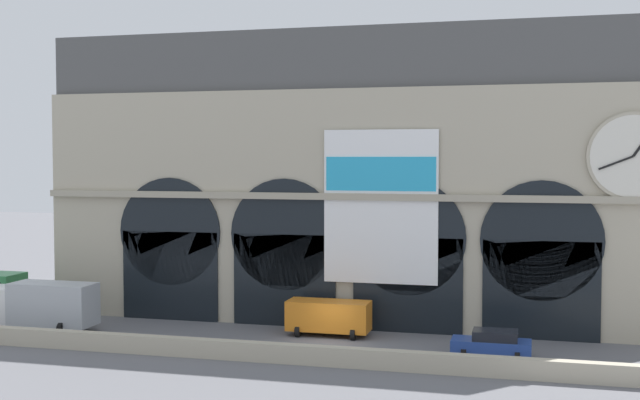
# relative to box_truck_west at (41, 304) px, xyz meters

# --- Properties ---
(ground_plane) EXTENTS (200.00, 200.00, 0.00)m
(ground_plane) POSITION_rel_box_truck_west_xyz_m (19.01, 0.39, -1.70)
(ground_plane) COLOR slate
(quay_parapet_wall) EXTENTS (90.00, 0.70, 1.05)m
(quay_parapet_wall) POSITION_rel_box_truck_west_xyz_m (19.01, -4.08, -1.17)
(quay_parapet_wall) COLOR #B2A891
(quay_parapet_wall) RESTS_ON ground
(station_building) EXTENTS (42.88, 4.94, 19.79)m
(station_building) POSITION_rel_box_truck_west_xyz_m (19.05, 7.64, 7.87)
(station_building) COLOR #B2A891
(station_building) RESTS_ON ground
(box_truck_west) EXTENTS (7.50, 2.91, 3.12)m
(box_truck_west) POSITION_rel_box_truck_west_xyz_m (0.00, 0.00, 0.00)
(box_truck_west) COLOR white
(box_truck_west) RESTS_ON ground
(van_center) EXTENTS (5.20, 2.48, 2.20)m
(van_center) POSITION_rel_box_truck_west_xyz_m (18.47, 3.18, -0.45)
(van_center) COLOR orange
(van_center) RESTS_ON ground
(car_mideast) EXTENTS (4.40, 2.22, 1.55)m
(car_mideast) POSITION_rel_box_truck_west_xyz_m (28.73, 0.02, -0.90)
(car_mideast) COLOR #28479E
(car_mideast) RESTS_ON ground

